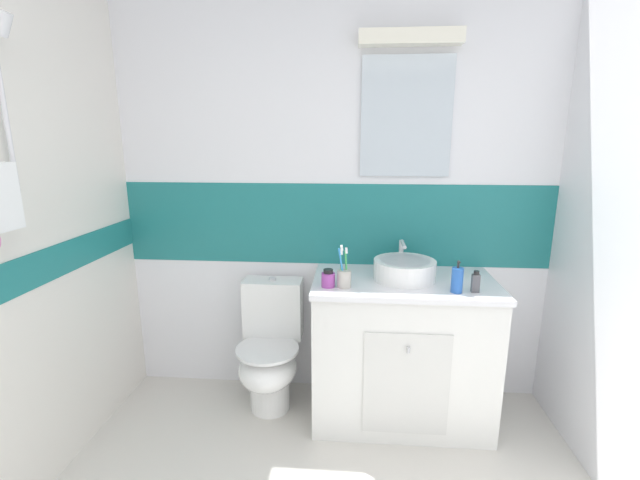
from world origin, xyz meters
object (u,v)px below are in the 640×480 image
sink_basin (404,269)px  toilet (270,351)px  soap_dispenser (457,280)px  hair_gel_jar (328,279)px  toothbrush_cup (344,277)px  perfume_flask_small (476,282)px

sink_basin → toilet: size_ratio=0.49×
toilet → sink_basin: bearing=-1.9°
soap_dispenser → hair_gel_jar: size_ratio=1.78×
toothbrush_cup → hair_gel_jar: 0.08m
toothbrush_cup → hair_gel_jar: size_ratio=2.40×
sink_basin → soap_dispenser: (0.24, -0.19, 0.01)m
sink_basin → hair_gel_jar: (-0.42, -0.16, -0.02)m
toilet → hair_gel_jar: (0.36, -0.19, 0.53)m
sink_basin → perfume_flask_small: sink_basin is taller
toilet → toothbrush_cup: 0.73m
toothbrush_cup → soap_dispenser: 0.58m
sink_basin → toothbrush_cup: 0.37m
toilet → perfume_flask_small: perfume_flask_small is taller
perfume_flask_small → sink_basin: bearing=151.4°
soap_dispenser → perfume_flask_small: size_ratio=1.50×
perfume_flask_small → toothbrush_cup: bearing=178.1°
perfume_flask_small → toilet: bearing=169.3°
soap_dispenser → toilet: bearing=167.8°
toothbrush_cup → perfume_flask_small: size_ratio=2.03×
sink_basin → perfume_flask_small: bearing=-28.6°
hair_gel_jar → toothbrush_cup: bearing=0.7°
sink_basin → soap_dispenser: 0.31m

